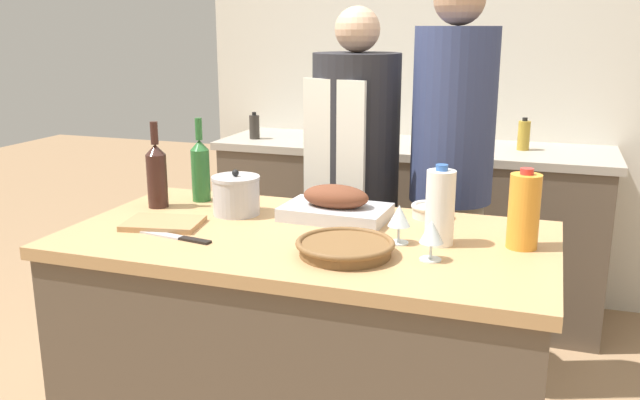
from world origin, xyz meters
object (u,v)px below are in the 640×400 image
object	(u,v)px
wicker_basket	(345,247)
wine_glass_right	(432,233)
person_cook_guest	(451,169)
person_cook_aproned	(355,180)
wine_glass_left	(399,217)
condiment_bottle_short	(254,127)
milk_jug	(440,207)
cutting_board	(163,223)
stock_pot	(236,195)
condiment_bottle_tall	(524,135)
knife_chef	(175,237)
wine_bottle_dark	(200,169)
mixing_bowl	(430,210)
juice_jug	(524,211)
roasting_pan	(336,206)
wine_bottle_green	(157,174)

from	to	relation	value
wicker_basket	wine_glass_right	world-z (taller)	wine_glass_right
person_cook_guest	person_cook_aproned	bearing A→B (deg)	168.15
wine_glass_left	person_cook_guest	distance (m)	0.81
condiment_bottle_short	person_cook_guest	distance (m)	1.37
milk_jug	person_cook_aproned	bearing A→B (deg)	121.79
milk_jug	wine_glass_left	world-z (taller)	milk_jug
cutting_board	condiment_bottle_short	distance (m)	1.62
wicker_basket	person_cook_guest	xyz separation A→B (m)	(0.16, 0.96, 0.05)
wicker_basket	stock_pot	bearing A→B (deg)	148.70
wicker_basket	person_cook_aproned	size ratio (longest dim) A/B	0.18
milk_jug	condiment_bottle_tall	size ratio (longest dim) A/B	1.48
wine_glass_right	person_cook_aproned	size ratio (longest dim) A/B	0.07
wicker_basket	cutting_board	distance (m)	0.65
condiment_bottle_short	knife_chef	bearing A→B (deg)	-73.69
wine_bottle_dark	wine_glass_left	bearing A→B (deg)	-18.21
person_cook_aproned	wicker_basket	bearing A→B (deg)	-60.67
mixing_bowl	wine_bottle_dark	bearing A→B (deg)	-176.80
wicker_basket	knife_chef	xyz separation A→B (m)	(-0.54, -0.02, -0.02)
milk_jug	condiment_bottle_tall	xyz separation A→B (m)	(0.16, 1.59, -0.02)
stock_pot	juice_jug	world-z (taller)	juice_jug
roasting_pan	juice_jug	bearing A→B (deg)	-10.45
milk_jug	wicker_basket	bearing A→B (deg)	-140.98
mixing_bowl	person_cook_aproned	bearing A→B (deg)	128.91
juice_jug	milk_jug	world-z (taller)	milk_jug
knife_chef	milk_jug	bearing A→B (deg)	14.81
juice_jug	stock_pot	bearing A→B (deg)	176.47
wicker_basket	wine_bottle_green	world-z (taller)	wine_bottle_green
juice_jug	knife_chef	world-z (taller)	juice_jug
wine_glass_right	wine_bottle_green	bearing A→B (deg)	166.39
roasting_pan	person_cook_aproned	xyz separation A→B (m)	(-0.12, 0.63, -0.05)
milk_jug	wine_glass_right	xyz separation A→B (m)	(0.00, -0.15, -0.03)
wine_glass_right	condiment_bottle_tall	world-z (taller)	condiment_bottle_tall
roasting_pan	cutting_board	xyz separation A→B (m)	(-0.51, -0.27, -0.04)
wine_glass_right	milk_jug	bearing A→B (deg)	91.09
mixing_bowl	wine_bottle_green	size ratio (longest dim) A/B	0.42
juice_jug	person_cook_guest	size ratio (longest dim) A/B	0.14
knife_chef	person_cook_guest	distance (m)	1.21
wine_glass_left	person_cook_guest	world-z (taller)	person_cook_guest
wine_bottle_dark	condiment_bottle_short	xyz separation A→B (m)	(-0.34, 1.23, -0.03)
wine_glass_left	condiment_bottle_short	distance (m)	1.89
mixing_bowl	condiment_bottle_tall	xyz separation A→B (m)	(0.24, 1.31, 0.07)
juice_jug	wine_glass_right	world-z (taller)	juice_jug
roasting_pan	wine_glass_left	size ratio (longest dim) A/B	3.02
knife_chef	condiment_bottle_short	size ratio (longest dim) A/B	1.91
wicker_basket	wine_glass_right	bearing A→B (deg)	9.25
milk_jug	condiment_bottle_tall	world-z (taller)	milk_jug
stock_pot	condiment_bottle_tall	size ratio (longest dim) A/B	1.01
juice_jug	condiment_bottle_tall	bearing A→B (deg)	92.76
wine_glass_left	knife_chef	distance (m)	0.69
wine_bottle_green	condiment_bottle_tall	size ratio (longest dim) A/B	1.88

